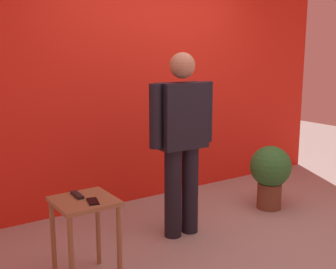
{
  "coord_description": "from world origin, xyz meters",
  "views": [
    {
      "loc": [
        -2.54,
        -2.52,
        1.66
      ],
      "look_at": [
        -0.47,
        0.55,
        0.94
      ],
      "focal_mm": 45.2,
      "sensor_mm": 36.0,
      "label": 1
    }
  ],
  "objects_px": {
    "standing_person": "(182,136)",
    "side_table": "(85,217)",
    "tv_remote": "(77,195)",
    "potted_plant": "(270,172)",
    "cell_phone": "(93,201)"
  },
  "relations": [
    {
      "from": "standing_person",
      "to": "side_table",
      "type": "xyz_separation_m",
      "value": [
        -1.06,
        -0.28,
        -0.43
      ]
    },
    {
      "from": "side_table",
      "to": "standing_person",
      "type": "bearing_deg",
      "value": 14.79
    },
    {
      "from": "tv_remote",
      "to": "potted_plant",
      "type": "height_order",
      "value": "potted_plant"
    },
    {
      "from": "side_table",
      "to": "tv_remote",
      "type": "distance_m",
      "value": 0.17
    },
    {
      "from": "standing_person",
      "to": "side_table",
      "type": "distance_m",
      "value": 1.18
    },
    {
      "from": "standing_person",
      "to": "cell_phone",
      "type": "bearing_deg",
      "value": -160.31
    },
    {
      "from": "side_table",
      "to": "potted_plant",
      "type": "distance_m",
      "value": 2.26
    },
    {
      "from": "standing_person",
      "to": "potted_plant",
      "type": "bearing_deg",
      "value": 0.38
    },
    {
      "from": "standing_person",
      "to": "side_table",
      "type": "height_order",
      "value": "standing_person"
    },
    {
      "from": "standing_person",
      "to": "side_table",
      "type": "bearing_deg",
      "value": -165.21
    },
    {
      "from": "standing_person",
      "to": "tv_remote",
      "type": "height_order",
      "value": "standing_person"
    },
    {
      "from": "tv_remote",
      "to": "potted_plant",
      "type": "relative_size",
      "value": 0.25
    },
    {
      "from": "cell_phone",
      "to": "tv_remote",
      "type": "xyz_separation_m",
      "value": [
        -0.04,
        0.18,
        0.01
      ]
    },
    {
      "from": "cell_phone",
      "to": "tv_remote",
      "type": "relative_size",
      "value": 0.85
    },
    {
      "from": "cell_phone",
      "to": "potted_plant",
      "type": "relative_size",
      "value": 0.21
    }
  ]
}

